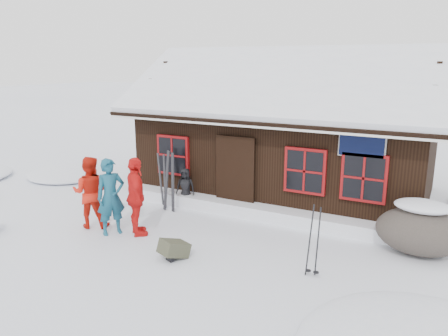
{
  "coord_description": "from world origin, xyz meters",
  "views": [
    {
      "loc": [
        5.93,
        -7.63,
        3.96
      ],
      "look_at": [
        0.81,
        1.95,
        1.3
      ],
      "focal_mm": 35.0,
      "sensor_mm": 36.0,
      "label": 1
    }
  ],
  "objects": [
    {
      "name": "skier_orange_right",
      "position": [
        -0.38,
        -0.13,
        0.93
      ],
      "size": [
        1.11,
        1.07,
        1.85
      ],
      "primitive_type": "imported",
      "rotation": [
        0.0,
        0.0,
        2.4
      ],
      "color": "red",
      "rests_on": "ground"
    },
    {
      "name": "skier_crouched",
      "position": [
        -0.55,
        2.2,
        0.54
      ],
      "size": [
        0.6,
        0.48,
        1.07
      ],
      "primitive_type": "imported",
      "rotation": [
        0.0,
        0.0,
        0.29
      ],
      "color": "black",
      "rests_on": "ground"
    },
    {
      "name": "snow_drift",
      "position": [
        1.5,
        2.25,
        0.17
      ],
      "size": [
        7.6,
        0.6,
        0.35
      ],
      "primitive_type": "cube",
      "color": "white",
      "rests_on": "ground"
    },
    {
      "name": "ski_pair_mid",
      "position": [
        -1.1,
        1.89,
        0.72
      ],
      "size": [
        0.41,
        0.22,
        1.54
      ],
      "rotation": [
        0.0,
        0.0,
        -0.46
      ],
      "color": "black",
      "rests_on": "ground"
    },
    {
      "name": "skier_teal",
      "position": [
        -0.95,
        -0.34,
        0.9
      ],
      "size": [
        0.72,
        0.79,
        1.81
      ],
      "primitive_type": "imported",
      "rotation": [
        0.0,
        0.0,
        1.01
      ],
      "color": "navy",
      "rests_on": "ground"
    },
    {
      "name": "mountain_hut",
      "position": [
        1.5,
        4.98,
        1.58
      ],
      "size": [
        8.9,
        6.09,
        4.42
      ],
      "color": "black",
      "rests_on": "ground"
    },
    {
      "name": "backpack_olive",
      "position": [
        1.1,
        -0.79,
        0.15
      ],
      "size": [
        0.59,
        0.66,
        0.3
      ],
      "primitive_type": "cube",
      "rotation": [
        0.0,
        0.0,
        -0.37
      ],
      "color": "#3F3F2D",
      "rests_on": "ground"
    },
    {
      "name": "ski_pair_right",
      "position": [
        -0.64,
        1.58,
        0.81
      ],
      "size": [
        0.52,
        0.22,
        1.72
      ],
      "rotation": [
        0.0,
        0.0,
        -0.33
      ],
      "color": "black",
      "rests_on": "ground"
    },
    {
      "name": "snow_mounds",
      "position": [
        1.65,
        1.86,
        0.0
      ],
      "size": [
        20.6,
        13.2,
        0.48
      ],
      "color": "white",
      "rests_on": "ground"
    },
    {
      "name": "ski_poles",
      "position": [
        3.83,
        -0.16,
        0.68
      ],
      "size": [
        0.26,
        0.13,
        1.44
      ],
      "color": "black",
      "rests_on": "ground"
    },
    {
      "name": "boulder",
      "position": [
        5.52,
        1.86,
        0.53
      ],
      "size": [
        1.79,
        1.34,
        1.05
      ],
      "color": "#4F463F",
      "rests_on": "ground"
    },
    {
      "name": "ground",
      "position": [
        0.0,
        0.0,
        0.0
      ],
      "size": [
        120.0,
        120.0,
        0.0
      ],
      "primitive_type": "plane",
      "color": "white",
      "rests_on": "ground"
    },
    {
      "name": "skier_orange_left",
      "position": [
        -1.69,
        -0.24,
        0.88
      ],
      "size": [
        1.07,
        0.99,
        1.76
      ],
      "primitive_type": "imported",
      "rotation": [
        0.0,
        0.0,
        3.63
      ],
      "color": "red",
      "rests_on": "ground"
    }
  ]
}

